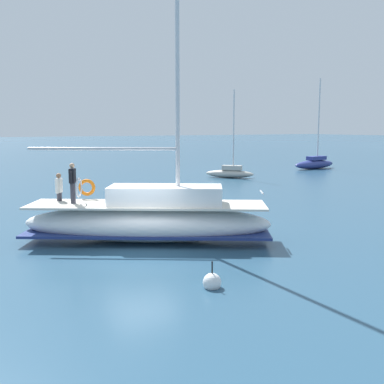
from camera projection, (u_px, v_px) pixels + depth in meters
name	position (u px, v px, depth m)	size (l,w,h in m)	color
ground_plane	(142.00, 249.00, 16.87)	(400.00, 400.00, 0.00)	#284C66
main_sailboat	(149.00, 218.00, 17.97)	(7.05, 9.45, 12.32)	white
moored_catamaran	(315.00, 163.00, 49.15)	(1.91, 5.85, 9.44)	navy
moored_cutter_left	(230.00, 172.00, 40.47)	(3.80, 3.64, 7.57)	#B7B2A8
mooring_buoy	(212.00, 282.00, 12.82)	(0.52, 0.52, 0.86)	silver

